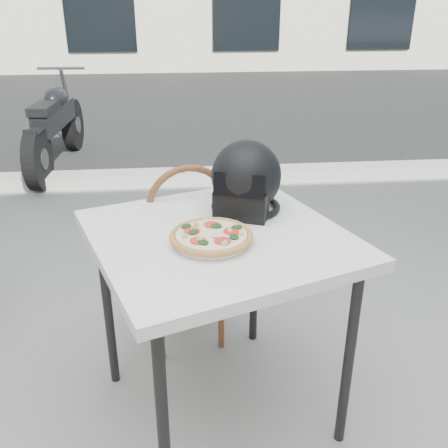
{
  "coord_description": "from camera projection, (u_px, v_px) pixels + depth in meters",
  "views": [
    {
      "loc": [
        -0.07,
        -1.63,
        1.64
      ],
      "look_at": [
        0.09,
        0.0,
        0.9
      ],
      "focal_mm": 40.0,
      "sensor_mm": 36.0,
      "label": 1
    }
  ],
  "objects": [
    {
      "name": "ground",
      "position": [
        203.0,
        413.0,
        2.16
      ],
      "size": [
        80.0,
        80.0,
        0.0
      ],
      "primitive_type": "plane",
      "color": "#989690",
      "rests_on": "ground"
    },
    {
      "name": "street_asphalt",
      "position": [
        179.0,
        104.0,
        8.51
      ],
      "size": [
        30.0,
        8.0,
        0.0
      ],
      "primitive_type": "cube",
      "color": "black",
      "rests_on": "ground"
    },
    {
      "name": "curb",
      "position": [
        185.0,
        177.0,
        4.86
      ],
      "size": [
        30.0,
        0.25,
        0.12
      ],
      "primitive_type": "cube",
      "color": "#9E9B94",
      "rests_on": "ground"
    },
    {
      "name": "cafe_table_main",
      "position": [
        218.0,
        251.0,
        1.88
      ],
      "size": [
        1.14,
        1.14,
        0.85
      ],
      "rotation": [
        0.0,
        0.0,
        0.35
      ],
      "color": "white",
      "rests_on": "ground"
    },
    {
      "name": "plate",
      "position": [
        211.0,
        241.0,
        1.77
      ],
      "size": [
        0.36,
        0.36,
        0.02
      ],
      "rotation": [
        0.0,
        0.0,
        -0.42
      ],
      "color": "silver",
      "rests_on": "cafe_table_main"
    },
    {
      "name": "pizza",
      "position": [
        211.0,
        236.0,
        1.76
      ],
      "size": [
        0.31,
        0.31,
        0.04
      ],
      "rotation": [
        0.0,
        0.0,
        -0.03
      ],
      "color": "#C38847",
      "rests_on": "plate"
    },
    {
      "name": "helmet",
      "position": [
        246.0,
        181.0,
        1.99
      ],
      "size": [
        0.36,
        0.37,
        0.29
      ],
      "rotation": [
        0.0,
        0.0,
        -0.35
      ],
      "color": "black",
      "rests_on": "cafe_table_main"
    },
    {
      "name": "cafe_chair_main",
      "position": [
        185.0,
        248.0,
        2.38
      ],
      "size": [
        0.45,
        0.45,
        1.0
      ],
      "rotation": [
        0.0,
        0.0,
        3.34
      ],
      "color": "brown",
      "rests_on": "ground"
    },
    {
      "name": "motorcycle",
      "position": [
        56.0,
        127.0,
        5.16
      ],
      "size": [
        0.51,
        1.96,
        0.97
      ],
      "rotation": [
        0.0,
        0.0,
        -0.06
      ],
      "color": "black",
      "rests_on": "street_asphalt"
    }
  ]
}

